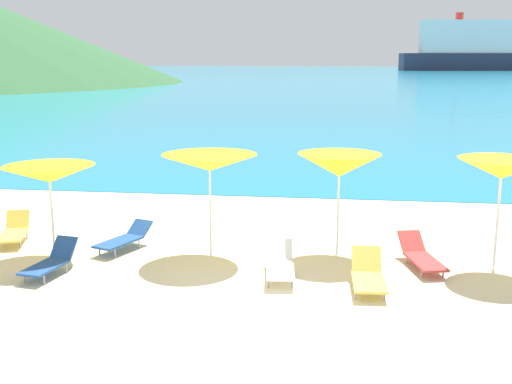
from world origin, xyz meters
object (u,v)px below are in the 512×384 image
Objects in this scene: umbrella_2 at (49,174)px; umbrella_3 at (210,163)px; lounge_chair_6 at (14,231)px; lounge_chair_0 at (51,261)px; lounge_chair_4 at (421,255)px; umbrella_5 at (502,169)px; lounge_chair_5 at (124,238)px; umbrella_4 at (339,165)px; lounge_chair_1 at (280,264)px; cruise_ship at (476,48)px; lounge_chair_2 at (368,275)px.

umbrella_2 is 0.94× the size of umbrella_3.
umbrella_3 is at bearing -21.78° from lounge_chair_6.
lounge_chair_0 reaches higher than lounge_chair_4.
umbrella_5 is 1.42× the size of lounge_chair_5.
umbrella_4 is 0.97× the size of umbrella_5.
umbrella_5 reaches higher than lounge_chair_1.
lounge_chair_4 is 271.51m from cruise_ship.
lounge_chair_4 is (4.62, -0.19, -1.88)m from umbrella_3.
lounge_chair_0 is at bearing -149.81° from umbrella_3.
umbrella_3 is 1.25× the size of lounge_chair_4.
umbrella_4 is 1.25× the size of lounge_chair_4.
lounge_chair_5 is 2.88m from lounge_chair_6.
umbrella_4 reaches higher than lounge_chair_6.
umbrella_5 is 4.92m from lounge_chair_1.
umbrella_4 is at bearing 145.32° from lounge_chair_4.
lounge_chair_2 is at bearing -74.16° from umbrella_4.
lounge_chair_2 is (-2.67, -1.49, -1.88)m from umbrella_5.
cruise_ship reaches higher than lounge_chair_1.
umbrella_5 reaches higher than lounge_chair_0.
lounge_chair_4 is 9.59m from lounge_chair_6.
lounge_chair_6 is (-1.96, 2.11, -0.01)m from lounge_chair_0.
lounge_chair_6 is (-6.66, 1.63, -0.00)m from lounge_chair_1.
lounge_chair_2 is 1.90m from lounge_chair_4.
lounge_chair_2 is at bearing -20.08° from lounge_chair_1.
lounge_chair_6 is 0.03× the size of cruise_ship.
umbrella_5 reaches higher than lounge_chair_4.
lounge_chair_1 is at bearing 15.28° from lounge_chair_0.
umbrella_3 is (3.47, 0.59, 0.24)m from umbrella_2.
umbrella_3 is at bearing 163.86° from lounge_chair_4.
lounge_chair_4 is at bearing 20.93° from lounge_chair_0.
lounge_chair_1 is 1.07× the size of lounge_chair_6.
umbrella_4 is 2.88m from lounge_chair_2.
lounge_chair_4 is (7.62, 1.56, -0.04)m from lounge_chair_0.
umbrella_5 is at bearing 7.29° from lounge_chair_1.
umbrella_4 is 0.04× the size of cruise_ship.
lounge_chair_0 is 4.73m from lounge_chair_1.
lounge_chair_5 is (-2.08, 0.13, -1.85)m from umbrella_3.
lounge_chair_4 is 1.16× the size of lounge_chair_6.
umbrella_5 is 271.18m from cruise_ship.
cruise_ship reaches higher than umbrella_5.
lounge_chair_2 is 0.90× the size of lounge_chair_5.
lounge_chair_6 is (-4.95, 0.37, -1.85)m from umbrella_3.
umbrella_4 is 1.38× the size of lounge_chair_5.
umbrella_2 is at bearing -170.40° from umbrella_3.
cruise_ship is (57.08, 266.06, 7.01)m from umbrella_3.
umbrella_4 is 3.37m from umbrella_5.
umbrella_2 is 1.30× the size of lounge_chair_5.
lounge_chair_4 is at bearing -2.33° from umbrella_3.
cruise_ship is at bearing 59.33° from lounge_chair_6.
umbrella_4 is at bearing 103.20° from lounge_chair_2.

